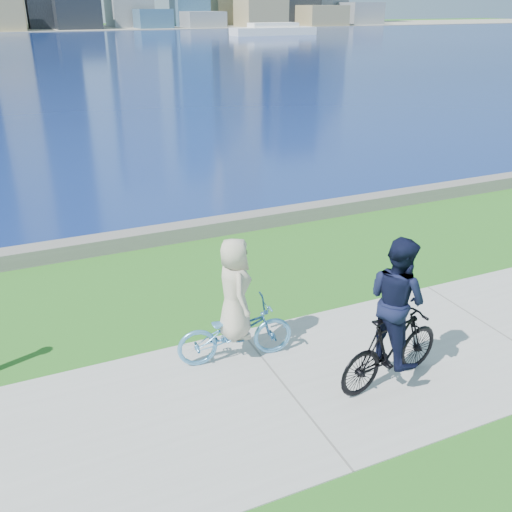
{
  "coord_description": "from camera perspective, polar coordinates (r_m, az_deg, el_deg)",
  "views": [
    {
      "loc": [
        -3.17,
        -5.99,
        5.15
      ],
      "look_at": [
        0.53,
        2.29,
        1.1
      ],
      "focal_mm": 40.0,
      "sensor_mm": 36.0,
      "label": 1
    }
  ],
  "objects": [
    {
      "name": "ground",
      "position": [
        8.52,
        3.11,
        -13.21
      ],
      "size": [
        320.0,
        320.0,
        0.0
      ],
      "primitive_type": "plane",
      "color": "#226219",
      "rests_on": "ground"
    },
    {
      "name": "concrete_path",
      "position": [
        8.51,
        3.12,
        -13.16
      ],
      "size": [
        80.0,
        3.5,
        0.02
      ],
      "primitive_type": "cube",
      "color": "#A7A7A2",
      "rests_on": "ground"
    },
    {
      "name": "seawall",
      "position": [
        13.55,
        -8.83,
        2.2
      ],
      "size": [
        90.0,
        0.5,
        0.35
      ],
      "primitive_type": "cube",
      "color": "slate",
      "rests_on": "ground"
    },
    {
      "name": "bay_water",
      "position": [
        78.23,
        -22.94,
        18.53
      ],
      "size": [
        320.0,
        131.0,
        0.01
      ],
      "primitive_type": "cube",
      "color": "navy",
      "rests_on": "ground"
    },
    {
      "name": "far_shore",
      "position": [
        136.13,
        -24.26,
        19.97
      ],
      "size": [
        320.0,
        30.0,
        0.12
      ],
      "primitive_type": "cube",
      "color": "gray",
      "rests_on": "ground"
    },
    {
      "name": "ferry_far",
      "position": [
        103.94,
        1.73,
        21.66
      ],
      "size": [
        14.56,
        4.16,
        1.98
      ],
      "color": "white",
      "rests_on": "ground"
    },
    {
      "name": "cyclist_woman",
      "position": [
        8.74,
        -2.11,
        -6.06
      ],
      "size": [
        0.86,
        1.9,
        2.03
      ],
      "rotation": [
        0.0,
        0.0,
        1.44
      ],
      "color": "#559BCF",
      "rests_on": "ground"
    },
    {
      "name": "cyclist_man",
      "position": [
        8.34,
        13.63,
        -6.7
      ],
      "size": [
        0.86,
        1.95,
        2.29
      ],
      "rotation": [
        0.0,
        0.0,
        1.74
      ],
      "color": "black",
      "rests_on": "ground"
    }
  ]
}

